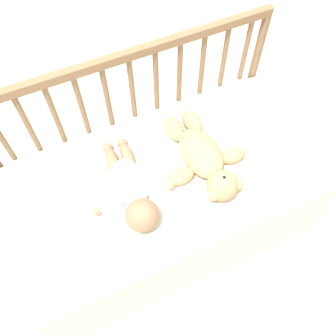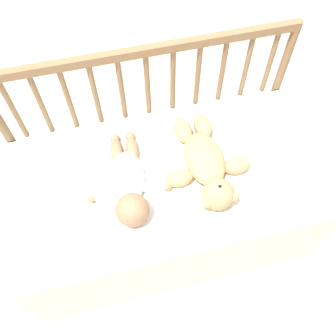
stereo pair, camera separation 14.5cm
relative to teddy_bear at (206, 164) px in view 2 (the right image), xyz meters
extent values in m
plane|color=tan|center=(-0.15, 0.01, -0.53)|extent=(12.00, 12.00, 0.00)
cube|color=silver|center=(-0.15, 0.01, -0.29)|extent=(1.26, 0.66, 0.48)
cylinder|color=brown|center=(-0.76, 0.36, -0.11)|extent=(0.04, 0.04, 0.84)
cylinder|color=brown|center=(0.46, 0.36, -0.11)|extent=(0.04, 0.04, 0.84)
cube|color=brown|center=(-0.15, 0.36, 0.29)|extent=(1.22, 0.03, 0.04)
cylinder|color=brown|center=(-0.69, 0.36, 0.11)|extent=(0.02, 0.02, 0.33)
cylinder|color=brown|center=(-0.58, 0.36, 0.11)|extent=(0.02, 0.02, 0.33)
cylinder|color=brown|center=(-0.48, 0.36, 0.11)|extent=(0.02, 0.02, 0.33)
cylinder|color=brown|center=(-0.37, 0.36, 0.11)|extent=(0.02, 0.02, 0.33)
cylinder|color=brown|center=(-0.26, 0.36, 0.11)|extent=(0.02, 0.02, 0.33)
cylinder|color=brown|center=(-0.15, 0.36, 0.11)|extent=(0.02, 0.02, 0.33)
cylinder|color=brown|center=(-0.05, 0.36, 0.11)|extent=(0.02, 0.02, 0.33)
cylinder|color=brown|center=(0.06, 0.36, 0.11)|extent=(0.02, 0.02, 0.33)
cylinder|color=brown|center=(0.17, 0.36, 0.11)|extent=(0.02, 0.02, 0.33)
cylinder|color=brown|center=(0.28, 0.36, 0.11)|extent=(0.02, 0.02, 0.33)
cylinder|color=brown|center=(0.39, 0.36, 0.11)|extent=(0.02, 0.02, 0.33)
cube|color=white|center=(-0.16, 0.03, -0.05)|extent=(0.86, 0.56, 0.01)
ellipsoid|color=tan|center=(0.00, 0.03, 0.00)|extent=(0.16, 0.25, 0.10)
sphere|color=tan|center=(0.00, -0.15, 0.01)|extent=(0.12, 0.12, 0.12)
sphere|color=tan|center=(0.00, -0.15, 0.05)|extent=(0.05, 0.05, 0.05)
sphere|color=black|center=(0.00, -0.15, 0.07)|extent=(0.02, 0.02, 0.02)
sphere|color=tan|center=(0.05, -0.17, 0.02)|extent=(0.05, 0.05, 0.05)
sphere|color=tan|center=(-0.05, -0.17, 0.02)|extent=(0.05, 0.05, 0.05)
ellipsoid|color=tan|center=(0.12, -0.03, -0.01)|extent=(0.11, 0.07, 0.07)
ellipsoid|color=tan|center=(-0.12, -0.03, -0.01)|extent=(0.11, 0.07, 0.07)
ellipsoid|color=tan|center=(0.04, 0.19, -0.01)|extent=(0.08, 0.13, 0.08)
ellipsoid|color=tan|center=(-0.04, 0.19, -0.01)|extent=(0.08, 0.13, 0.08)
ellipsoid|color=white|center=(-0.31, 0.03, -0.01)|extent=(0.14, 0.24, 0.08)
sphere|color=#936B4C|center=(-0.32, -0.13, 0.01)|extent=(0.13, 0.13, 0.13)
ellipsoid|color=white|center=(-0.21, -0.04, -0.03)|extent=(0.14, 0.06, 0.05)
ellipsoid|color=white|center=(-0.42, -0.02, -0.03)|extent=(0.14, 0.06, 0.05)
sphere|color=#936B4C|center=(-0.17, -0.05, -0.03)|extent=(0.04, 0.04, 0.04)
sphere|color=#936B4C|center=(-0.46, -0.03, -0.03)|extent=(0.04, 0.04, 0.04)
ellipsoid|color=#936B4C|center=(-0.27, 0.15, -0.02)|extent=(0.06, 0.14, 0.05)
ellipsoid|color=#936B4C|center=(-0.33, 0.16, -0.02)|extent=(0.06, 0.14, 0.05)
sphere|color=#936B4C|center=(-0.26, 0.22, -0.03)|extent=(0.04, 0.04, 0.04)
sphere|color=#936B4C|center=(-0.33, 0.23, -0.03)|extent=(0.04, 0.04, 0.04)
camera|label=1|loc=(-0.47, -0.67, 1.25)|focal=40.00mm
camera|label=2|loc=(-0.34, -0.72, 1.25)|focal=40.00mm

